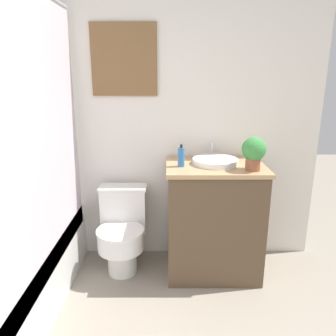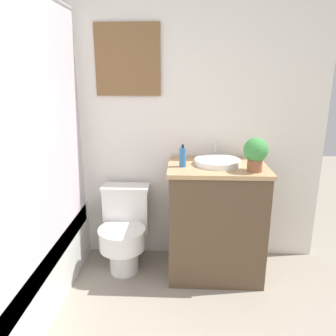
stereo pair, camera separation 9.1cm
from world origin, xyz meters
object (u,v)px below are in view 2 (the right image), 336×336
toilet (124,229)px  soap_bottle (183,157)px  potted_plant (256,152)px  sink (217,162)px

toilet → soap_bottle: soap_bottle is taller
toilet → soap_bottle: (0.45, -0.07, 0.61)m
soap_bottle → toilet: bearing=170.8°
potted_plant → toilet: bearing=169.8°
toilet → potted_plant: (0.95, -0.17, 0.67)m
soap_bottle → potted_plant: potted_plant is taller
sink → potted_plant: (0.24, -0.17, 0.11)m
toilet → potted_plant: potted_plant is taller
toilet → sink: sink is taller
potted_plant → sink: bearing=144.6°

